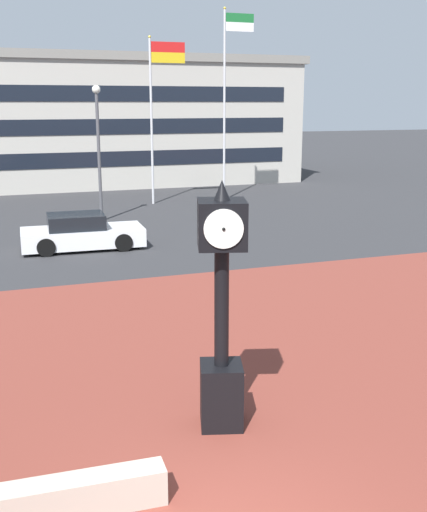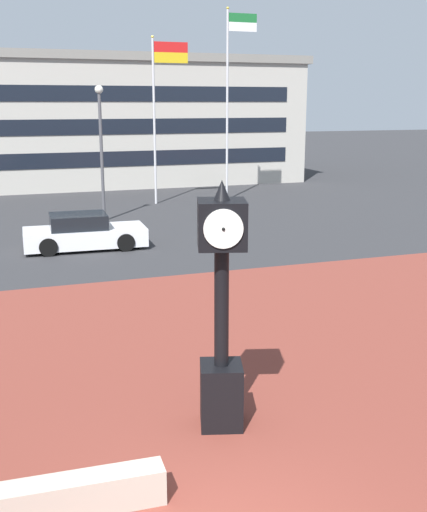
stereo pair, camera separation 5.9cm
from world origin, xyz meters
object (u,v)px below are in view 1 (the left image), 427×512
civic_building (65,119)px  street_lamp_post (98,138)px  flagpole_primary (156,104)px  flagpole_secondary (227,91)px  car_street_mid (81,233)px  street_clock (222,315)px

civic_building → street_lamp_post: 17.69m
flagpole_primary → street_lamp_post: bearing=-131.9°
flagpole_primary → civic_building: bearing=102.7°
flagpole_secondary → street_lamp_post: 8.80m
car_street_mid → street_lamp_post: street_lamp_post is taller
civic_building → street_lamp_post: bearing=-91.9°
flagpole_secondary → street_lamp_post: (-7.52, -4.06, -2.11)m
street_clock → civic_building: bearing=103.3°
car_street_mid → street_lamp_post: size_ratio=0.74×
flagpole_secondary → civic_building: 15.38m
street_clock → civic_building: civic_building is taller
flagpole_primary → flagpole_secondary: (3.88, -0.00, 0.66)m
street_lamp_post → car_street_mid: bearing=-106.9°
civic_building → flagpole_secondary: bearing=-63.0°
street_clock → street_lamp_post: street_lamp_post is taller
flagpole_secondary → street_lamp_post: flagpole_secondary is taller
street_clock → car_street_mid: (-0.39, 13.76, -1.33)m
flagpole_secondary → civic_building: size_ratio=0.34×
car_street_mid → flagpole_primary: (5.25, 9.36, 4.54)m
civic_building → street_lamp_post: size_ratio=4.97×
street_lamp_post → flagpole_secondary: bearing=28.4°
car_street_mid → street_lamp_post: bearing=165.3°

